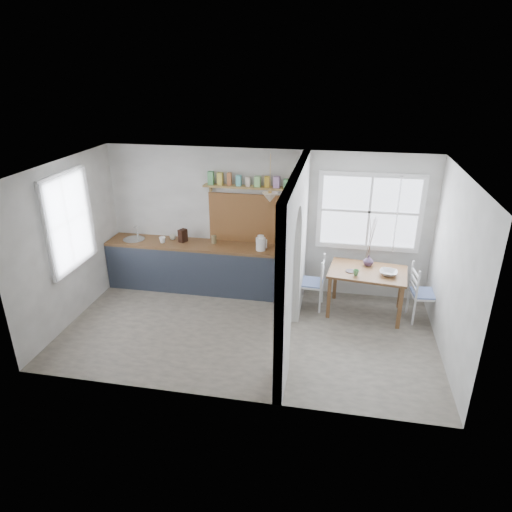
% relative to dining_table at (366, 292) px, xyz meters
% --- Properties ---
extents(floor, '(5.80, 3.20, 0.01)m').
position_rel_dining_table_xyz_m(floor, '(-1.83, -0.95, -0.39)').
color(floor, gray).
rests_on(floor, ground).
extents(ceiling, '(5.80, 3.20, 0.01)m').
position_rel_dining_table_xyz_m(ceiling, '(-1.83, -0.95, 2.21)').
color(ceiling, silver).
rests_on(ceiling, walls).
extents(walls, '(5.81, 3.21, 2.60)m').
position_rel_dining_table_xyz_m(walls, '(-1.83, -0.95, 0.91)').
color(walls, silver).
rests_on(walls, floor).
extents(partition, '(0.12, 3.20, 2.60)m').
position_rel_dining_table_xyz_m(partition, '(-1.13, -0.89, 1.06)').
color(partition, silver).
rests_on(partition, floor).
extents(kitchen_window, '(0.10, 1.16, 1.50)m').
position_rel_dining_table_xyz_m(kitchen_window, '(-4.70, -0.95, 1.26)').
color(kitchen_window, white).
rests_on(kitchen_window, walls).
extents(nook_window, '(1.76, 0.10, 1.30)m').
position_rel_dining_table_xyz_m(nook_window, '(-0.03, 0.61, 1.21)').
color(nook_window, white).
rests_on(nook_window, walls).
extents(counter, '(3.50, 0.60, 0.90)m').
position_rel_dining_table_xyz_m(counter, '(-2.96, 0.37, 0.07)').
color(counter, brown).
rests_on(counter, floor).
extents(sink, '(0.40, 0.40, 0.02)m').
position_rel_dining_table_xyz_m(sink, '(-4.26, 0.35, 0.50)').
color(sink, silver).
rests_on(sink, counter).
extents(backsplash, '(1.65, 0.03, 0.90)m').
position_rel_dining_table_xyz_m(backsplash, '(-2.03, 0.62, 0.96)').
color(backsplash, brown).
rests_on(backsplash, walls).
extents(shelf, '(1.75, 0.20, 0.21)m').
position_rel_dining_table_xyz_m(shelf, '(-2.03, 0.54, 1.62)').
color(shelf, '#B18B48').
rests_on(shelf, walls).
extents(pendant_lamp, '(0.26, 0.26, 0.16)m').
position_rel_dining_table_xyz_m(pendant_lamp, '(-1.68, 0.20, 1.49)').
color(pendant_lamp, beige).
rests_on(pendant_lamp, ceiling).
extents(utensil_rail, '(0.02, 0.50, 0.02)m').
position_rel_dining_table_xyz_m(utensil_rail, '(-1.22, -0.05, 1.06)').
color(utensil_rail, silver).
rests_on(utensil_rail, partition).
extents(dining_table, '(1.33, 0.97, 0.78)m').
position_rel_dining_table_xyz_m(dining_table, '(0.00, 0.00, 0.00)').
color(dining_table, brown).
rests_on(dining_table, floor).
extents(chair_left, '(0.45, 0.45, 0.93)m').
position_rel_dining_table_xyz_m(chair_left, '(-0.93, 0.04, 0.08)').
color(chair_left, white).
rests_on(chair_left, floor).
extents(chair_right, '(0.49, 0.49, 0.96)m').
position_rel_dining_table_xyz_m(chair_right, '(0.94, -0.05, 0.09)').
color(chair_right, white).
rests_on(chair_right, floor).
extents(kettle, '(0.27, 0.24, 0.27)m').
position_rel_dining_table_xyz_m(kettle, '(-1.84, 0.27, 0.65)').
color(kettle, silver).
rests_on(kettle, counter).
extents(mug_a, '(0.15, 0.15, 0.11)m').
position_rel_dining_table_xyz_m(mug_a, '(-3.67, 0.28, 0.57)').
color(mug_a, white).
rests_on(mug_a, counter).
extents(mug_b, '(0.14, 0.14, 0.09)m').
position_rel_dining_table_xyz_m(mug_b, '(-3.54, 0.47, 0.56)').
color(mug_b, beige).
rests_on(mug_b, counter).
extents(knife_block, '(0.16, 0.18, 0.24)m').
position_rel_dining_table_xyz_m(knife_block, '(-3.32, 0.40, 0.63)').
color(knife_block, black).
rests_on(knife_block, counter).
extents(jar, '(0.11, 0.11, 0.15)m').
position_rel_dining_table_xyz_m(jar, '(-2.74, 0.43, 0.59)').
color(jar, olive).
rests_on(jar, counter).
extents(towel_magenta, '(0.02, 0.03, 0.53)m').
position_rel_dining_table_xyz_m(towel_magenta, '(-1.25, 0.01, -0.11)').
color(towel_magenta, '#DC378F').
rests_on(towel_magenta, counter).
extents(towel_orange, '(0.02, 0.03, 0.54)m').
position_rel_dining_table_xyz_m(towel_orange, '(-1.25, -0.00, -0.14)').
color(towel_orange, gold).
rests_on(towel_orange, counter).
extents(bowl, '(0.32, 0.32, 0.07)m').
position_rel_dining_table_xyz_m(bowl, '(0.32, -0.09, 0.42)').
color(bowl, silver).
rests_on(bowl, dining_table).
extents(table_cup, '(0.11, 0.11, 0.09)m').
position_rel_dining_table_xyz_m(table_cup, '(-0.20, -0.21, 0.43)').
color(table_cup, '#508E51').
rests_on(table_cup, dining_table).
extents(plate, '(0.17, 0.17, 0.01)m').
position_rel_dining_table_xyz_m(plate, '(-0.28, -0.08, 0.40)').
color(plate, '#2A2121').
rests_on(plate, dining_table).
extents(vase, '(0.21, 0.21, 0.18)m').
position_rel_dining_table_xyz_m(vase, '(0.01, 0.22, 0.48)').
color(vase, '#46314D').
rests_on(vase, dining_table).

